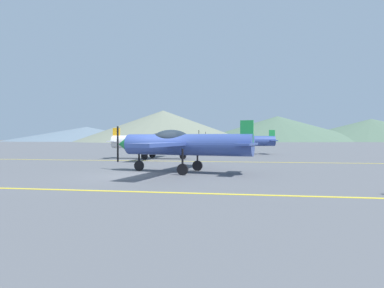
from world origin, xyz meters
The scene contains 11 objects.
ground_plane centered at (0.00, 0.00, 0.00)m, with size 400.00×400.00×0.00m, color #54565B.
apron_line_near centered at (0.00, -4.19, 0.01)m, with size 80.00×0.16×0.01m, color yellow.
apron_line_far centered at (0.00, 8.50, 0.01)m, with size 80.00×0.16×0.01m, color yellow.
airplane_near centered at (1.54, 1.40, 1.38)m, with size 7.17×8.18×2.45m.
airplane_mid centered at (-2.38, 10.65, 1.38)m, with size 7.08×8.17×2.45m.
airplane_far centered at (4.37, 18.93, 1.38)m, with size 7.15×8.21×2.45m.
car_sedan centered at (-1.39, 26.95, 0.84)m, with size 4.66×3.30×1.62m.
hill_left centered at (-75.50, 142.46, 3.67)m, with size 78.92×78.92×7.33m, color slate.
hill_centerleft centered at (-28.72, 120.20, 6.69)m, with size 74.28×74.28×13.39m, color slate.
hill_centerright centered at (22.36, 147.79, 6.14)m, with size 82.92×82.92×12.27m, color #4C6651.
hill_right centered at (66.66, 151.05, 5.37)m, with size 82.09×82.09×10.73m, color #4C6651.
Camera 1 is at (4.35, -13.59, 1.68)m, focal length 29.75 mm.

